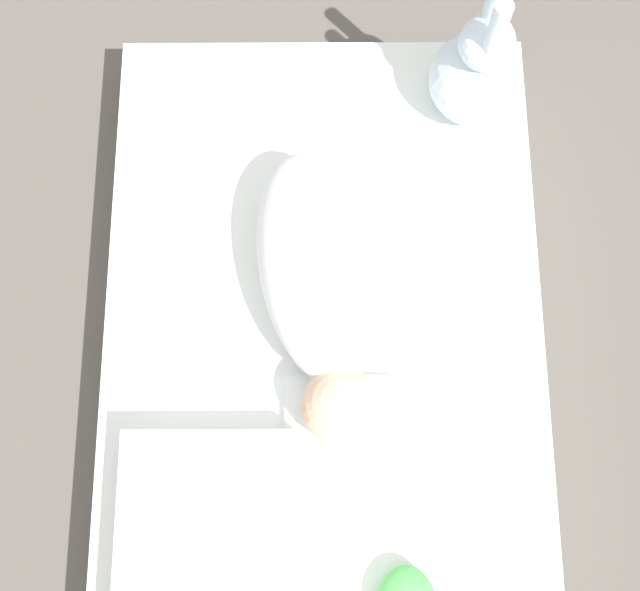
{
  "coord_description": "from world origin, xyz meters",
  "views": [
    {
      "loc": [
        0.42,
        -0.01,
        1.72
      ],
      "look_at": [
        -0.04,
        -0.01,
        0.19
      ],
      "focal_mm": 50.0,
      "sensor_mm": 36.0,
      "label": 1
    }
  ],
  "objects": [
    {
      "name": "ground_plane",
      "position": [
        0.0,
        0.0,
        0.0
      ],
      "size": [
        12.0,
        12.0,
        0.0
      ],
      "primitive_type": "plane",
      "color": "#514C47"
    },
    {
      "name": "bed_mattress",
      "position": [
        0.0,
        0.0,
        0.07
      ],
      "size": [
        1.19,
        0.81,
        0.14
      ],
      "color": "white",
      "rests_on": "ground_plane"
    },
    {
      "name": "burp_cloth",
      "position": [
        0.21,
        0.03,
        0.15
      ],
      "size": [
        0.24,
        0.2,
        0.02
      ],
      "color": "white",
      "rests_on": "bed_mattress"
    },
    {
      "name": "swaddled_baby",
      "position": [
        -0.05,
        -0.01,
        0.23
      ],
      "size": [
        0.55,
        0.27,
        0.17
      ],
      "rotation": [
        0.0,
        0.0,
        0.16
      ],
      "color": "white",
      "rests_on": "bed_mattress"
    },
    {
      "name": "pillow",
      "position": [
        0.39,
        -0.19,
        0.18
      ],
      "size": [
        0.38,
        0.3,
        0.09
      ],
      "color": "white",
      "rests_on": "bed_mattress"
    },
    {
      "name": "bunny_plush",
      "position": [
        -0.46,
        0.29,
        0.25
      ],
      "size": [
        0.18,
        0.18,
        0.36
      ],
      "color": "silver",
      "rests_on": "bed_mattress"
    }
  ]
}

